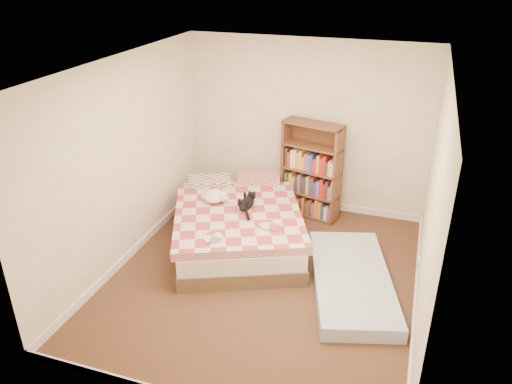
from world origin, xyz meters
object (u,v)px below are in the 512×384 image
(bed, at_px, (239,223))
(bookshelf, at_px, (311,181))
(white_dog, at_px, (215,196))
(black_cat, at_px, (247,202))
(floor_mattress, at_px, (351,280))

(bed, height_order, bookshelf, bookshelf)
(bookshelf, relative_size, white_dog, 3.24)
(bookshelf, xyz_separation_m, black_cat, (-0.61, -1.03, 0.05))
(floor_mattress, height_order, white_dog, white_dog)
(bed, height_order, white_dog, white_dog)
(bed, relative_size, white_dog, 5.94)
(bed, height_order, black_cat, black_cat)
(bed, relative_size, bookshelf, 1.83)
(floor_mattress, bearing_deg, bookshelf, 102.26)
(bed, relative_size, floor_mattress, 1.37)
(bed, distance_m, black_cat, 0.34)
(bookshelf, relative_size, black_cat, 2.28)
(bed, bearing_deg, floor_mattress, -42.53)
(bookshelf, distance_m, black_cat, 1.20)
(black_cat, xyz_separation_m, white_dog, (-0.46, -0.00, 0.02))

